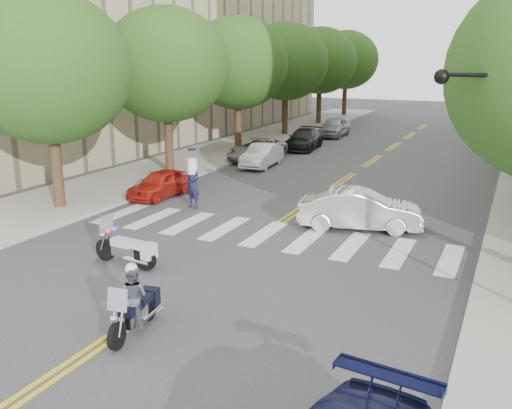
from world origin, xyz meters
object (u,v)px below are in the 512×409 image
Objects in this scene: motorcycle_parked at (130,250)px; officer_standing at (193,184)px; motorcycle_police at (134,301)px; convertible at (360,209)px.

officer_standing is (-1.76, 6.52, 0.47)m from motorcycle_parked.
motorcycle_police is 1.04× the size of officer_standing.
officer_standing is at bearing -74.21° from motorcycle_police.
convertible is (2.49, 9.83, -0.03)m from motorcycle_police.
officer_standing reaches higher than motorcycle_police.
motorcycle_police is 0.47× the size of convertible.
motorcycle_parked is 1.16× the size of officer_standing.
convertible is at bearing -32.44° from motorcycle_parked.
motorcycle_parked is 0.52× the size of convertible.
officer_standing reaches higher than motorcycle_parked.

